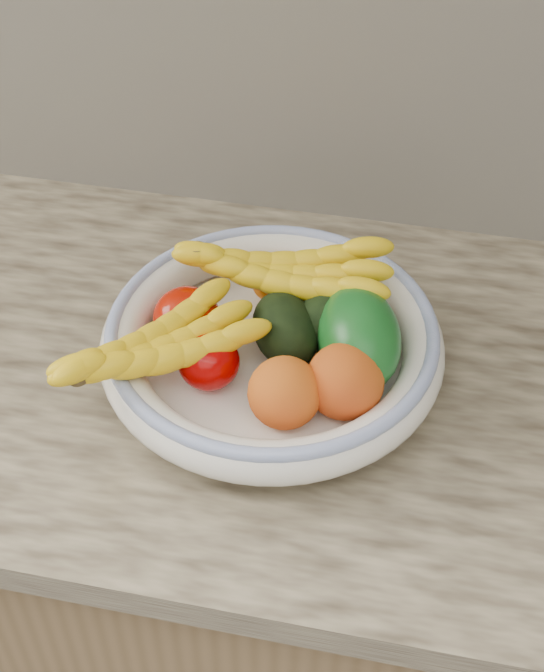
{
  "coord_description": "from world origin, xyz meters",
  "views": [
    {
      "loc": [
        0.15,
        0.92,
        1.69
      ],
      "look_at": [
        0.0,
        1.66,
        0.96
      ],
      "focal_mm": 50.0,
      "sensor_mm": 36.0,
      "label": 1
    }
  ],
  "objects_px": {
    "green_mango": "(359,337)",
    "banana_bunch_front": "(157,352)",
    "fruit_bowl": "(272,343)",
    "banana_bunch_back": "(282,276)"
  },
  "relations": [
    {
      "from": "banana_bunch_back",
      "to": "banana_bunch_front",
      "type": "distance_m",
      "value": 0.18
    },
    {
      "from": "fruit_bowl",
      "to": "banana_bunch_front",
      "type": "xyz_separation_m",
      "value": [
        -0.11,
        -0.07,
        0.03
      ]
    },
    {
      "from": "green_mango",
      "to": "banana_bunch_back",
      "type": "height_order",
      "value": "green_mango"
    },
    {
      "from": "banana_bunch_back",
      "to": "banana_bunch_front",
      "type": "relative_size",
      "value": 1.05
    },
    {
      "from": "green_mango",
      "to": "banana_bunch_front",
      "type": "xyz_separation_m",
      "value": [
        -0.21,
        -0.07,
        0.01
      ]
    },
    {
      "from": "fruit_bowl",
      "to": "green_mango",
      "type": "distance_m",
      "value": 0.1
    },
    {
      "from": "green_mango",
      "to": "banana_bunch_back",
      "type": "xyz_separation_m",
      "value": [
        -0.1,
        0.07,
        0.01
      ]
    },
    {
      "from": "banana_bunch_back",
      "to": "banana_bunch_front",
      "type": "bearing_deg",
      "value": -130.93
    },
    {
      "from": "fruit_bowl",
      "to": "green_mango",
      "type": "height_order",
      "value": "green_mango"
    },
    {
      "from": "green_mango",
      "to": "banana_bunch_front",
      "type": "distance_m",
      "value": 0.22
    }
  ]
}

